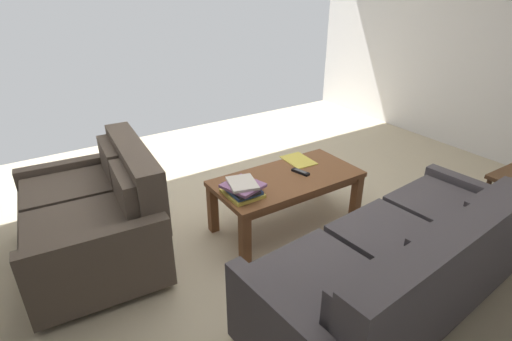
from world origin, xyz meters
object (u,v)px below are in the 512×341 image
at_px(loose_magazine, 298,160).
at_px(coffee_table, 287,184).
at_px(sofa_main, 406,265).
at_px(book_stack, 242,189).
at_px(tv_remote, 300,172).
at_px(loveseat_near, 98,215).

bearing_deg(loose_magazine, coffee_table, 39.04).
xyz_separation_m(sofa_main, loose_magazine, (-0.24, -1.35, 0.11)).
xyz_separation_m(coffee_table, book_stack, (0.46, 0.06, 0.12)).
distance_m(sofa_main, tv_remote, 1.16).
bearing_deg(coffee_table, loose_magazine, -144.13).
relative_size(book_stack, tv_remote, 1.94).
bearing_deg(sofa_main, coffee_table, -88.44).
distance_m(loveseat_near, coffee_table, 1.46).
relative_size(coffee_table, loose_magazine, 4.10).
height_order(sofa_main, coffee_table, sofa_main).
bearing_deg(book_stack, loveseat_near, -26.73).
xyz_separation_m(loveseat_near, book_stack, (-0.94, 0.48, 0.16)).
bearing_deg(sofa_main, loveseat_near, -47.71).
bearing_deg(loveseat_near, loose_magazine, 172.29).
height_order(sofa_main, book_stack, sofa_main).
bearing_deg(sofa_main, book_stack, -66.07).
bearing_deg(loveseat_near, tv_remote, 164.40).
height_order(sofa_main, tv_remote, sofa_main).
bearing_deg(coffee_table, loveseat_near, -16.68).
xyz_separation_m(loveseat_near, loose_magazine, (-1.67, 0.23, 0.11)).
bearing_deg(loveseat_near, coffee_table, 163.32).
bearing_deg(tv_remote, coffee_table, -3.42).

